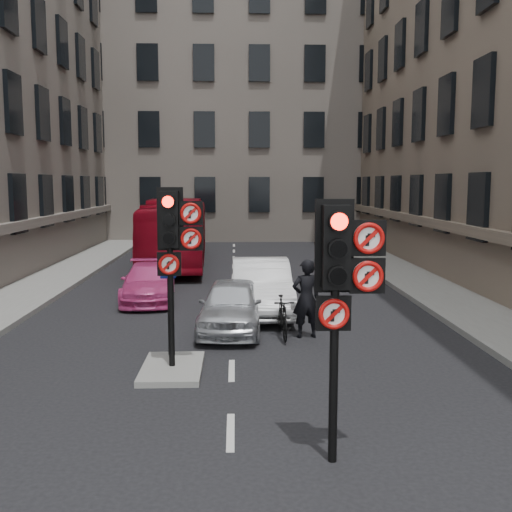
{
  "coord_description": "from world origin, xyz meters",
  "views": [
    {
      "loc": [
        0.09,
        -6.74,
        3.8
      ],
      "look_at": [
        0.42,
        2.9,
        2.6
      ],
      "focal_mm": 42.0,
      "sensor_mm": 36.0,
      "label": 1
    }
  ],
  "objects": [
    {
      "name": "centre_island",
      "position": [
        -1.2,
        5.0,
        0.06
      ],
      "size": [
        1.2,
        2.0,
        0.12
      ],
      "primitive_type": "cube",
      "color": "gray",
      "rests_on": "ground"
    },
    {
      "name": "bus_red",
      "position": [
        -2.64,
        20.65,
        1.51
      ],
      "size": [
        2.98,
        10.97,
        3.03
      ],
      "primitive_type": "imported",
      "rotation": [
        0.0,
        0.0,
        0.04
      ],
      "color": "maroon",
      "rests_on": "ground"
    },
    {
      "name": "motorcycle",
      "position": [
        1.23,
        7.57,
        0.51
      ],
      "size": [
        0.56,
        1.7,
        1.01
      ],
      "primitive_type": "imported",
      "rotation": [
        0.0,
        0.0,
        0.05
      ],
      "color": "black",
      "rests_on": "ground"
    },
    {
      "name": "ground",
      "position": [
        0.0,
        0.0,
        0.0
      ],
      "size": [
        120.0,
        120.0,
        0.0
      ],
      "primitive_type": "plane",
      "color": "black",
      "rests_on": "ground"
    },
    {
      "name": "signal_near",
      "position": [
        1.49,
        0.99,
        2.58
      ],
      "size": [
        0.91,
        0.4,
        3.58
      ],
      "color": "black",
      "rests_on": "ground"
    },
    {
      "name": "pavement_left",
      "position": [
        -7.2,
        12.0,
        0.08
      ],
      "size": [
        3.0,
        50.0,
        0.16
      ],
      "primitive_type": "cube",
      "color": "gray",
      "rests_on": "ground"
    },
    {
      "name": "car_silver",
      "position": [
        -0.02,
        8.3,
        0.66
      ],
      "size": [
        1.83,
        3.97,
        1.32
      ],
      "primitive_type": "imported",
      "rotation": [
        0.0,
        0.0,
        -0.07
      ],
      "color": "#B8BCC1",
      "rests_on": "ground"
    },
    {
      "name": "car_white",
      "position": [
        0.83,
        10.39,
        0.78
      ],
      "size": [
        1.69,
        4.73,
        1.55
      ],
      "primitive_type": "imported",
      "rotation": [
        0.0,
        0.0,
        0.01
      ],
      "color": "white",
      "rests_on": "ground"
    },
    {
      "name": "pavement_right",
      "position": [
        7.2,
        12.0,
        0.08
      ],
      "size": [
        3.0,
        50.0,
        0.16
      ],
      "primitive_type": "cube",
      "color": "gray",
      "rests_on": "ground"
    },
    {
      "name": "signal_far",
      "position": [
        -1.11,
        4.99,
        2.7
      ],
      "size": [
        0.91,
        0.4,
        3.58
      ],
      "color": "black",
      "rests_on": "centre_island"
    },
    {
      "name": "motorcyclist",
      "position": [
        1.81,
        7.56,
        0.97
      ],
      "size": [
        0.78,
        0.58,
        1.94
      ],
      "primitive_type": "imported",
      "rotation": [
        0.0,
        0.0,
        3.32
      ],
      "color": "black",
      "rests_on": "ground"
    },
    {
      "name": "car_pink",
      "position": [
        -2.7,
        12.26,
        0.59
      ],
      "size": [
        2.02,
        4.19,
        1.18
      ],
      "primitive_type": "imported",
      "rotation": [
        0.0,
        0.0,
        0.09
      ],
      "color": "#D43E89",
      "rests_on": "ground"
    },
    {
      "name": "info_sign",
      "position": [
        -1.33,
        5.73,
        1.37
      ],
      "size": [
        0.33,
        0.11,
        1.93
      ],
      "rotation": [
        0.0,
        0.0,
        0.12
      ],
      "color": "black",
      "rests_on": "centre_island"
    },
    {
      "name": "building_far",
      "position": [
        0.0,
        38.0,
        10.0
      ],
      "size": [
        30.0,
        14.0,
        20.0
      ],
      "primitive_type": "cube",
      "color": "gray",
      "rests_on": "ground"
    }
  ]
}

